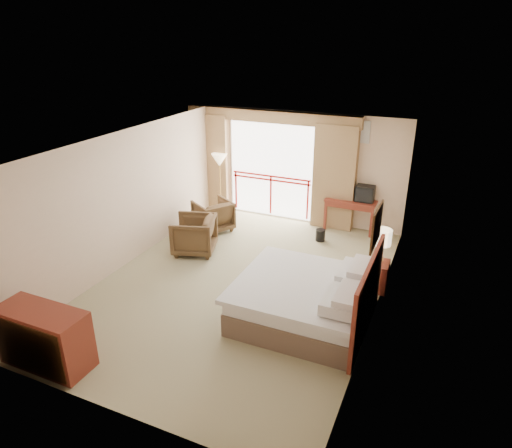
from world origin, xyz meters
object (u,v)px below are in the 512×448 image
at_px(nightstand, 377,276).
at_px(desk, 352,205).
at_px(wastebasket, 320,235).
at_px(dresser, 44,338).
at_px(side_table, 192,224).
at_px(bed, 307,299).
at_px(armchair_near, 195,251).
at_px(floor_lamp, 219,162).
at_px(table_lamp, 382,238).
at_px(tv, 365,193).
at_px(armchair_far, 214,230).

relative_size(nightstand, desk, 0.46).
height_order(wastebasket, dresser, dresser).
bearing_deg(dresser, side_table, 95.21).
distance_m(bed, armchair_near, 3.33).
distance_m(nightstand, dresser, 5.63).
bearing_deg(floor_lamp, bed, -46.25).
bearing_deg(floor_lamp, table_lamp, -26.66).
relative_size(wastebasket, floor_lamp, 0.17).
xyz_separation_m(tv, floor_lamp, (-3.69, -0.21, 0.39)).
bearing_deg(armchair_near, nightstand, 72.36).
relative_size(bed, armchair_far, 2.61).
xyz_separation_m(armchair_far, dresser, (0.13, -5.18, 0.44)).
relative_size(armchair_near, floor_lamp, 0.56).
distance_m(bed, side_table, 3.89).
height_order(nightstand, tv, tv).
height_order(bed, armchair_near, bed).
bearing_deg(tv, bed, -96.11).
relative_size(tv, dresser, 0.31).
bearing_deg(nightstand, dresser, -135.59).
bearing_deg(table_lamp, tv, 107.79).
bearing_deg(bed, desk, 92.85).
distance_m(bed, tv, 4.00).
bearing_deg(bed, nightstand, 58.53).
bearing_deg(bed, side_table, 149.82).
xyz_separation_m(wastebasket, dresser, (-2.40, -5.62, 0.31)).
height_order(tv, side_table, tv).
xyz_separation_m(nightstand, table_lamp, (-0.00, 0.05, 0.75)).
relative_size(wastebasket, dresser, 0.20).
distance_m(nightstand, armchair_far, 4.25).
height_order(wastebasket, floor_lamp, floor_lamp).
distance_m(nightstand, tv, 2.71).
relative_size(desk, dresser, 0.89).
bearing_deg(armchair_far, dresser, 34.28).
bearing_deg(desk, table_lamp, -65.41).
relative_size(tv, wastebasket, 1.54).
xyz_separation_m(wastebasket, floor_lamp, (-2.92, 0.68, 1.21)).
xyz_separation_m(desk, armchair_near, (-2.80, -2.60, -0.61)).
height_order(bed, dresser, bed).
distance_m(table_lamp, side_table, 4.33).
relative_size(bed, desk, 1.79).
height_order(desk, dresser, dresser).
distance_m(bed, armchair_far, 4.15).
relative_size(bed, floor_lamp, 1.36).
bearing_deg(floor_lamp, desk, 4.48).
xyz_separation_m(table_lamp, desk, (-1.09, 2.51, -0.42)).
xyz_separation_m(wastebasket, side_table, (-2.70, -1.11, 0.23)).
xyz_separation_m(bed, floor_lamp, (-3.59, 3.75, 0.97)).
height_order(tv, floor_lamp, floor_lamp).
bearing_deg(desk, bed, -85.96).
relative_size(table_lamp, dresser, 0.46).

